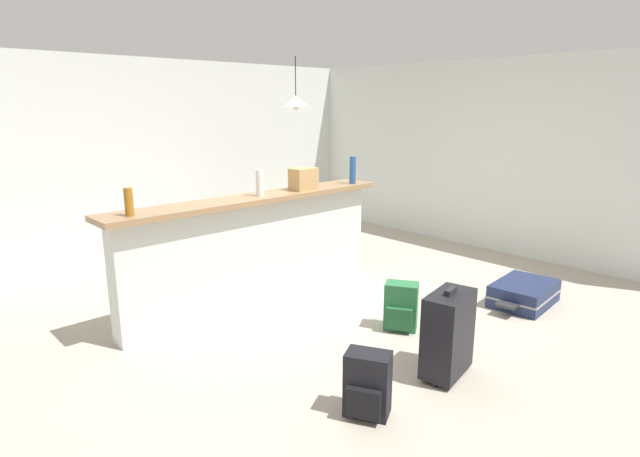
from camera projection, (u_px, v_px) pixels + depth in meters
name	position (u px, v px, depth m)	size (l,w,h in m)	color
ground_plane	(323.00, 307.00, 5.06)	(13.00, 13.00, 0.05)	#ADA393
wall_back	(168.00, 155.00, 6.93)	(6.60, 0.10, 2.50)	silver
wall_right	(470.00, 155.00, 7.00)	(0.10, 6.00, 2.50)	silver
partition_half_wall	(256.00, 253.00, 4.98)	(2.80, 0.20, 1.03)	silver
bar_countertop	(254.00, 199.00, 4.85)	(2.96, 0.40, 0.05)	#93704C
bottle_amber	(129.00, 202.00, 3.97)	(0.07, 0.07, 0.22)	#9E661E
bottle_white	(260.00, 183.00, 4.82)	(0.07, 0.07, 0.25)	silver
bottle_blue	(353.00, 170.00, 5.57)	(0.07, 0.07, 0.30)	#284C89
grocery_bag	(303.00, 179.00, 5.18)	(0.26, 0.18, 0.22)	tan
dining_table	(301.00, 203.00, 6.79)	(1.10, 0.80, 0.74)	#4C331E
dining_chair_near_partition	(329.00, 220.00, 6.40)	(0.40, 0.40, 0.93)	#4C331E
pendant_lamp	(296.00, 101.00, 6.43)	(0.34, 0.34, 0.66)	black
suitcase_flat_navy	(524.00, 293.00, 5.05)	(0.85, 0.55, 0.22)	#1E284C
suitcase_upright_black	(448.00, 333.00, 3.67)	(0.48, 0.32, 0.67)	black
backpack_black	(367.00, 385.00, 3.23)	(0.32, 0.33, 0.42)	black
backpack_green	(401.00, 307.00, 4.47)	(0.33, 0.33, 0.42)	#286B3D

